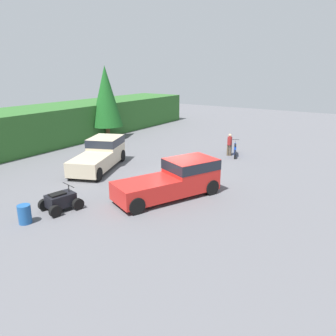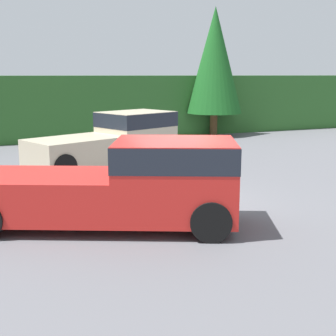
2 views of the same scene
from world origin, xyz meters
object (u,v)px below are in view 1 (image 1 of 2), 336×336
quad_atv (61,201)px  steel_barrel (25,214)px  pickup_truck_red (176,178)px  rider_person (230,144)px  dirt_bike (235,150)px  pickup_truck_second (101,153)px

quad_atv → steel_barrel: bearing=-175.4°
pickup_truck_red → rider_person: bearing=29.6°
dirt_bike → steel_barrel: (-16.50, 3.45, -0.05)m
quad_atv → rider_person: rider_person is taller
quad_atv → pickup_truck_red: bearing=-27.5°
pickup_truck_second → rider_person: pickup_truck_second is taller
pickup_truck_red → quad_atv: bearing=165.4°
pickup_truck_second → quad_atv: size_ratio=3.03×
dirt_bike → steel_barrel: dirt_bike is taller
dirt_bike → quad_atv: quad_atv is taller
pickup_truck_second → dirt_bike: size_ratio=2.73×
pickup_truck_second → quad_atv: bearing=-173.5°
steel_barrel → dirt_bike: bearing=-11.8°
pickup_truck_red → quad_atv: 6.08m
quad_atv → steel_barrel: (-1.87, 0.21, -0.03)m
pickup_truck_second → steel_barrel: (-8.40, -3.36, -0.59)m
quad_atv → steel_barrel: quad_atv is taller
quad_atv → rider_person: bearing=-0.0°
pickup_truck_red → rider_person: (9.73, 0.95, -0.07)m
pickup_truck_second → dirt_bike: bearing=-62.2°
pickup_truck_red → steel_barrel: size_ratio=7.00×
pickup_truck_second → dirt_bike: (8.10, -6.81, -0.54)m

